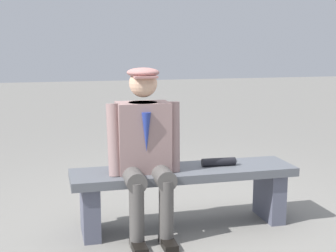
% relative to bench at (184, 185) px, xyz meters
% --- Properties ---
extents(ground_plane, '(30.00, 30.00, 0.00)m').
position_rel_bench_xyz_m(ground_plane, '(0.00, 0.00, -0.35)').
color(ground_plane, gray).
extents(bench, '(1.80, 0.44, 0.49)m').
position_rel_bench_xyz_m(bench, '(0.00, 0.00, 0.00)').
color(bench, '#55585F').
rests_on(bench, ground).
extents(seated_man, '(0.58, 0.60, 1.29)m').
position_rel_bench_xyz_m(seated_man, '(0.33, 0.07, 0.36)').
color(seated_man, gray).
rests_on(seated_man, ground).
extents(rolled_magazine, '(0.28, 0.08, 0.07)m').
position_rel_bench_xyz_m(rolled_magazine, '(-0.30, -0.01, 0.17)').
color(rolled_magazine, black).
rests_on(rolled_magazine, bench).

